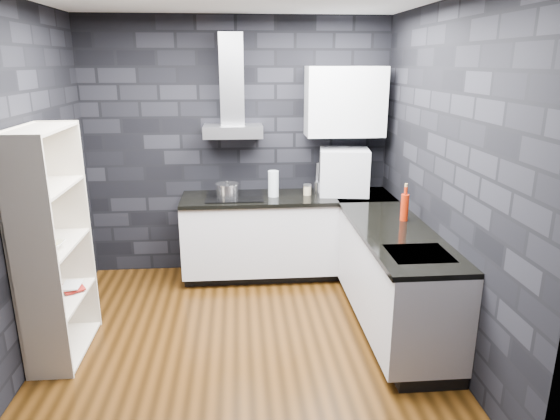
{
  "coord_description": "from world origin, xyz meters",
  "views": [
    {
      "loc": [
        0.0,
        -3.7,
        2.24
      ],
      "look_at": [
        0.35,
        0.45,
        1.0
      ],
      "focal_mm": 32.0,
      "sensor_mm": 36.0,
      "label": 1
    }
  ],
  "objects": [
    {
      "name": "wall_right",
      "position": [
        1.62,
        0.0,
        1.35
      ],
      "size": [
        0.05,
        3.2,
        2.7
      ],
      "primitive_type": "cube",
      "color": "black",
      "rests_on": "ground"
    },
    {
      "name": "ground",
      "position": [
        0.0,
        0.0,
        0.0
      ],
      "size": [
        3.2,
        3.2,
        0.0
      ],
      "primitive_type": "plane",
      "color": "#3D220A"
    },
    {
      "name": "counter_back_top",
      "position": [
        0.5,
        1.29,
        0.88
      ],
      "size": [
        2.2,
        0.62,
        0.04
      ],
      "primitive_type": "cube",
      "color": "black",
      "rests_on": "counter_back_cab"
    },
    {
      "name": "red_bottle",
      "position": [
        1.44,
        0.38,
        1.02
      ],
      "size": [
        0.07,
        0.07,
        0.23
      ],
      "primitive_type": "cylinder",
      "rotation": [
        0.0,
        0.0,
        0.02
      ],
      "color": "#9C1F08",
      "rests_on": "counter_right_top"
    },
    {
      "name": "cooktop",
      "position": [
        -0.05,
        1.3,
        0.91
      ],
      "size": [
        0.58,
        0.5,
        0.01
      ],
      "primitive_type": "cube",
      "color": "black",
      "rests_on": "counter_back_top"
    },
    {
      "name": "wall_back",
      "position": [
        0.0,
        1.62,
        1.35
      ],
      "size": [
        3.2,
        0.05,
        2.7
      ],
      "primitive_type": "cube",
      "color": "black",
      "rests_on": "ground"
    },
    {
      "name": "glass_vase",
      "position": [
        0.35,
        1.29,
        1.03
      ],
      "size": [
        0.13,
        0.13,
        0.27
      ],
      "primitive_type": "cylinder",
      "rotation": [
        0.0,
        0.0,
        0.26
      ],
      "color": "silver",
      "rests_on": "counter_back_top"
    },
    {
      "name": "counter_right_cab",
      "position": [
        1.3,
        0.1,
        0.48
      ],
      "size": [
        0.6,
        1.8,
        0.76
      ],
      "primitive_type": "cube",
      "color": "silver",
      "rests_on": "ground"
    },
    {
      "name": "appliance_garage",
      "position": [
        1.09,
        1.33,
        1.12
      ],
      "size": [
        0.55,
        0.45,
        0.5
      ],
      "primitive_type": "cube",
      "rotation": [
        0.0,
        0.0,
        -0.14
      ],
      "color": "silver",
      "rests_on": "counter_back_top"
    },
    {
      "name": "hood_chimney",
      "position": [
        -0.05,
        1.5,
        2.07
      ],
      "size": [
        0.24,
        0.2,
        0.9
      ],
      "primitive_type": "cube",
      "color": "#AAAAAE",
      "rests_on": "hood_body"
    },
    {
      "name": "book_red",
      "position": [
        -1.44,
        0.09,
        0.57
      ],
      "size": [
        0.15,
        0.1,
        0.21
      ],
      "primitive_type": "imported",
      "rotation": [
        0.0,
        0.0,
        0.54
      ],
      "color": "maroon",
      "rests_on": "bookshelf"
    },
    {
      "name": "toekick_right",
      "position": [
        1.34,
        0.1,
        0.05
      ],
      "size": [
        0.5,
        1.78,
        0.1
      ],
      "primitive_type": "cube",
      "color": "black",
      "rests_on": "ground"
    },
    {
      "name": "counter_corner_top",
      "position": [
        1.3,
        1.3,
        0.88
      ],
      "size": [
        0.62,
        0.62,
        0.04
      ],
      "primitive_type": "cube",
      "color": "black",
      "rests_on": "counter_right_cab"
    },
    {
      "name": "book_second",
      "position": [
        -1.45,
        0.12,
        0.59
      ],
      "size": [
        0.14,
        0.02,
        0.2
      ],
      "primitive_type": "imported",
      "rotation": [
        0.0,
        0.0,
        0.03
      ],
      "color": "#B2B2B2",
      "rests_on": "bookshelf"
    },
    {
      "name": "counter_right_top",
      "position": [
        1.29,
        0.1,
        0.88
      ],
      "size": [
        0.62,
        1.8,
        0.04
      ],
      "primitive_type": "cube",
      "color": "black",
      "rests_on": "counter_right_cab"
    },
    {
      "name": "wall_left",
      "position": [
        -1.62,
        0.0,
        1.35
      ],
      "size": [
        0.05,
        3.2,
        2.7
      ],
      "primitive_type": "cube",
      "color": "black",
      "rests_on": "ground"
    },
    {
      "name": "wall_front",
      "position": [
        0.0,
        -1.62,
        1.35
      ],
      "size": [
        3.2,
        0.05,
        2.7
      ],
      "primitive_type": "cube",
      "color": "black",
      "rests_on": "ground"
    },
    {
      "name": "toekick_back",
      "position": [
        0.5,
        1.34,
        0.05
      ],
      "size": [
        2.18,
        0.5,
        0.1
      ],
      "primitive_type": "cube",
      "color": "black",
      "rests_on": "ground"
    },
    {
      "name": "fruit_bowl",
      "position": [
        -1.42,
        -0.12,
        0.94
      ],
      "size": [
        0.26,
        0.26,
        0.06
      ],
      "primitive_type": "imported",
      "rotation": [
        0.0,
        0.0,
        -0.15
      ],
      "color": "white",
      "rests_on": "bookshelf"
    },
    {
      "name": "counter_back_cab",
      "position": [
        0.5,
        1.3,
        0.48
      ],
      "size": [
        2.2,
        0.6,
        0.76
      ],
      "primitive_type": "cube",
      "color": "silver",
      "rests_on": "ground"
    },
    {
      "name": "upper_cabinet",
      "position": [
        1.1,
        1.43,
        1.85
      ],
      "size": [
        0.8,
        0.35,
        0.7
      ],
      "primitive_type": "cube",
      "color": "silver",
      "rests_on": "wall_back"
    },
    {
      "name": "storage_jar",
      "position": [
        0.71,
        1.31,
        0.95
      ],
      "size": [
        0.09,
        0.09,
        0.1
      ],
      "primitive_type": "cylinder",
      "rotation": [
        0.0,
        0.0,
        0.07
      ],
      "color": "tan",
      "rests_on": "counter_back_top"
    },
    {
      "name": "hood_body",
      "position": [
        -0.05,
        1.43,
        1.56
      ],
      "size": [
        0.6,
        0.34,
        0.12
      ],
      "primitive_type": "cube",
      "color": "#AAAAAE",
      "rests_on": "wall_back"
    },
    {
      "name": "utensil_crock",
      "position": [
        0.84,
        1.41,
        0.96
      ],
      "size": [
        0.1,
        0.1,
        0.12
      ],
      "primitive_type": "cylinder",
      "rotation": [
        0.0,
        0.0,
        0.11
      ],
      "color": "silver",
      "rests_on": "counter_back_top"
    },
    {
      "name": "pot",
      "position": [
        -0.12,
        1.24,
        0.98
      ],
      "size": [
        0.25,
        0.25,
        0.13
      ],
      "primitive_type": "cylinder",
      "rotation": [
        0.0,
        0.0,
        0.15
      ],
      "color": "silver",
      "rests_on": "cooktop"
    },
    {
      "name": "sink_rim",
      "position": [
        1.3,
        -0.4,
        0.89
      ],
      "size": [
        0.44,
        0.4,
        0.01
      ],
      "primitive_type": "cube",
      "color": "#AAAAAE",
      "rests_on": "counter_right_top"
    },
    {
      "name": "bookshelf",
      "position": [
        -1.42,
        -0.02,
        0.9
      ],
      "size": [
        0.57,
        0.87,
        1.8
      ],
      "primitive_type": "cube",
      "rotation": [
        0.0,
        0.0,
        -0.31
      ],
      "color": "beige",
      "rests_on": "ground"
    }
  ]
}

